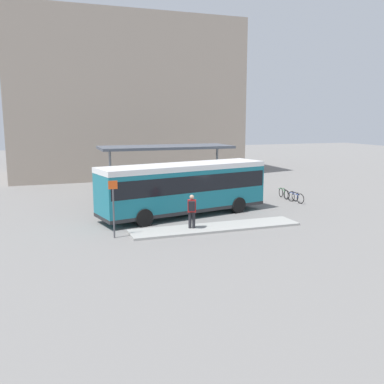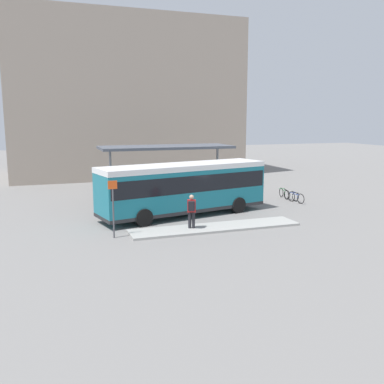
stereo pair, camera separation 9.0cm
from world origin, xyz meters
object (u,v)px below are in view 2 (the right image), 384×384
Objects in this scene: potted_planter_near_shelter at (150,199)px; bicycle_blue at (296,197)px; potted_planter_far_side at (213,195)px; platform_sign at (113,206)px; bicycle_white at (291,196)px; bicycle_green at (284,193)px; city_bus at (184,186)px; pedestrian_waiting at (192,209)px.

bicycle_blue is at bearing -6.24° from potted_planter_near_shelter.
platform_sign is at bearing -141.30° from potted_planter_far_side.
potted_planter_far_side is at bearing 74.56° from bicycle_white.
bicycle_green is 14.78m from platform_sign.
bicycle_green is at bearing 3.36° from potted_planter_near_shelter.
potted_planter_near_shelter reaches higher than bicycle_blue.
city_bus is 8.54× the size of potted_planter_near_shelter.
city_bus is at bearing 116.52° from bicycle_green.
platform_sign reaches higher than pedestrian_waiting.
bicycle_blue is 14.07m from platform_sign.
bicycle_blue is at bearing -4.48° from city_bus.
potted_planter_far_side is (4.46, 0.31, -0.02)m from potted_planter_near_shelter.
bicycle_blue is 1.01× the size of bicycle_green.
potted_planter_near_shelter is (-10.10, -0.59, 0.29)m from bicycle_green.
pedestrian_waiting is 4.02m from platform_sign.
bicycle_white is at bearing 22.58° from platform_sign.
platform_sign reaches higher than bicycle_green.
city_bus is 8.69m from bicycle_blue.
bicycle_green is 1.33× the size of potted_planter_far_side.
city_bus is 3.61m from pedestrian_waiting.
city_bus is 6.99× the size of bicycle_white.
pedestrian_waiting is 10.35m from bicycle_blue.
pedestrian_waiting is 0.62× the size of platform_sign.
potted_planter_far_side is (-5.71, 0.56, 0.29)m from bicycle_white.
bicycle_blue is 5.76m from potted_planter_far_side.
pedestrian_waiting is 1.07× the size of bicycle_blue.
city_bus reaches higher than bicycle_green.
bicycle_green is 1.31× the size of potted_planter_near_shelter.
potted_planter_far_side is 9.82m from platform_sign.
city_bus is 8.64× the size of potted_planter_far_side.
city_bus is 3.00m from potted_planter_near_shelter.
city_bus reaches higher than potted_planter_near_shelter.
potted_planter_far_side reaches higher than bicycle_green.
potted_planter_near_shelter is (-10.18, 0.25, 0.31)m from bicycle_white.
potted_planter_near_shelter reaches higher than bicycle_white.
potted_planter_far_side is (2.91, 2.60, -1.18)m from city_bus.
city_bus is at bearing 36.63° from platform_sign.
bicycle_white is (8.63, 2.04, -1.47)m from city_bus.
bicycle_blue is 1.69m from bicycle_green.
pedestrian_waiting is at bearing -120.94° from potted_planter_far_side.
city_bus reaches higher than bicycle_white.
city_bus is 6.03× the size of pedestrian_waiting.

